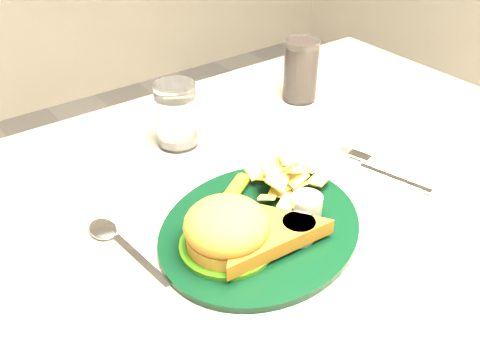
{
  "coord_description": "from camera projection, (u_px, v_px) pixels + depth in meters",
  "views": [
    {
      "loc": [
        -0.39,
        -0.48,
        1.21
      ],
      "look_at": [
        -0.03,
        -0.0,
        0.8
      ],
      "focal_mm": 40.0,
      "sensor_mm": 36.0,
      "label": 1
    }
  ],
  "objects": [
    {
      "name": "spoon",
      "position": [
        141.0,
        258.0,
        0.66
      ],
      "size": [
        0.06,
        0.17,
        0.01
      ],
      "primitive_type": null,
      "rotation": [
        0.0,
        0.0,
        0.1
      ],
      "color": "white",
      "rests_on": "table"
    },
    {
      "name": "cola_glass",
      "position": [
        301.0,
        71.0,
        1.01
      ],
      "size": [
        0.08,
        0.08,
        0.12
      ],
      "primitive_type": "cylinder",
      "rotation": [
        0.0,
        0.0,
        0.31
      ],
      "color": "black",
      "rests_on": "table"
    },
    {
      "name": "fork_napkin",
      "position": [
        390.0,
        175.0,
        0.82
      ],
      "size": [
        0.15,
        0.18,
        0.01
      ],
      "primitive_type": null,
      "rotation": [
        0.0,
        0.0,
        0.26
      ],
      "color": "white",
      "rests_on": "table"
    },
    {
      "name": "dinner_plate",
      "position": [
        261.0,
        211.0,
        0.7
      ],
      "size": [
        0.37,
        0.35,
        0.07
      ],
      "primitive_type": null,
      "rotation": [
        0.0,
        0.0,
        0.38
      ],
      "color": "black",
      "rests_on": "table"
    },
    {
      "name": "water_glass",
      "position": [
        176.0,
        115.0,
        0.87
      ],
      "size": [
        0.07,
        0.07,
        0.11
      ],
      "primitive_type": "cylinder",
      "rotation": [
        0.0,
        0.0,
        0.07
      ],
      "color": "white",
      "rests_on": "table"
    }
  ]
}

